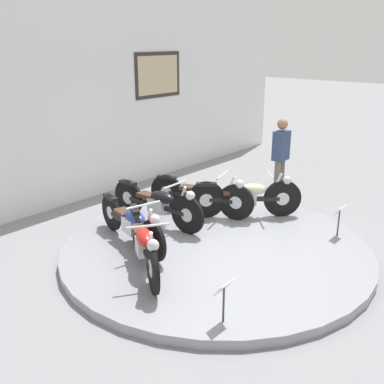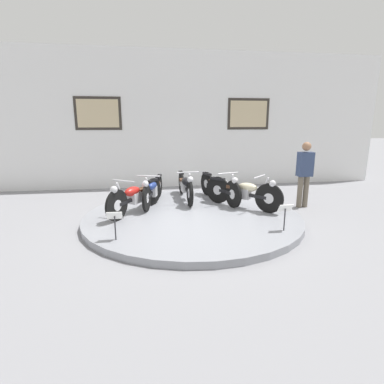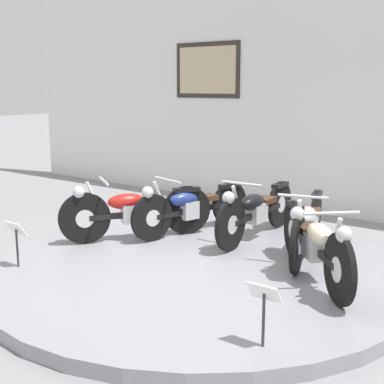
% 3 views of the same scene
% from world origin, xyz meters
% --- Properties ---
extents(ground_plane, '(60.00, 60.00, 0.00)m').
position_xyz_m(ground_plane, '(0.00, 0.00, 0.00)').
color(ground_plane, gray).
extents(display_platform, '(4.70, 4.70, 0.14)m').
position_xyz_m(display_platform, '(0.00, 0.00, 0.07)').
color(display_platform, gray).
rests_on(display_platform, ground_plane).
extents(back_wall, '(14.00, 0.22, 4.30)m').
position_xyz_m(back_wall, '(0.00, 3.65, 2.15)').
color(back_wall, white).
rests_on(back_wall, ground_plane).
extents(motorcycle_red, '(1.16, 1.70, 0.80)m').
position_xyz_m(motorcycle_red, '(-1.24, 0.28, 0.53)').
color(motorcycle_red, black).
rests_on(motorcycle_red, display_platform).
extents(motorcycle_blue, '(0.63, 1.91, 0.78)m').
position_xyz_m(motorcycle_blue, '(-0.84, 0.96, 0.51)').
color(motorcycle_blue, black).
rests_on(motorcycle_blue, display_platform).
extents(motorcycle_black, '(0.54, 2.00, 0.80)m').
position_xyz_m(motorcycle_black, '(0.00, 1.23, 0.52)').
color(motorcycle_black, black).
rests_on(motorcycle_black, display_platform).
extents(motorcycle_silver, '(0.68, 1.94, 0.80)m').
position_xyz_m(motorcycle_silver, '(0.84, 0.96, 0.52)').
color(motorcycle_silver, black).
rests_on(motorcycle_silver, display_platform).
extents(motorcycle_cream, '(1.42, 1.50, 0.81)m').
position_xyz_m(motorcycle_cream, '(1.25, 0.29, 0.53)').
color(motorcycle_cream, black).
rests_on(motorcycle_cream, display_platform).
extents(info_placard_front_left, '(0.26, 0.11, 0.51)m').
position_xyz_m(info_placard_front_left, '(-1.53, -1.29, 0.50)').
color(info_placard_front_left, '#333338').
rests_on(info_placard_front_left, display_platform).
extents(info_placard_front_centre, '(0.26, 0.11, 0.51)m').
position_xyz_m(info_placard_front_centre, '(1.53, -1.29, 0.50)').
color(info_placard_front_centre, '#333338').
rests_on(info_placard_front_centre, display_platform).
extents(visitor_standing, '(0.36, 0.22, 1.64)m').
position_xyz_m(visitor_standing, '(2.90, 0.59, 0.92)').
color(visitor_standing, '#6B6051').
rests_on(visitor_standing, ground_plane).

